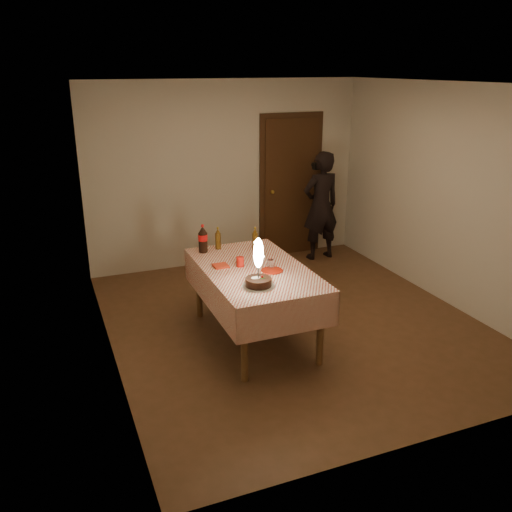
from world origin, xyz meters
The scene contains 12 objects.
ground centered at (0.00, 0.00, 0.00)m, with size 4.00×4.50×0.01m, color brown.
room_shell centered at (0.03, 0.08, 1.65)m, with size 4.04×4.54×2.62m.
dining_table centered at (-0.55, -0.18, 0.70)m, with size 1.02×1.72×0.80m.
birthday_cake centered at (-0.69, -0.65, 0.94)m, with size 0.31×0.31×0.48m.
red_plate centered at (-0.41, -0.32, 0.81)m, with size 0.22×0.22×0.01m, color red.
red_cup centered at (-0.66, -0.08, 0.85)m, with size 0.08×0.08×0.10m, color red.
clear_cup centered at (-0.39, -0.24, 0.85)m, with size 0.07×0.07×0.09m, color white.
napkin_stack centered at (-0.85, -0.02, 0.81)m, with size 0.15×0.15×0.02m, color red.
cola_bottle centered at (-0.89, 0.49, 0.96)m, with size 0.10×0.10×0.32m.
amber_bottle_left centered at (-0.70, 0.54, 0.92)m, with size 0.06×0.06×0.26m.
amber_bottle_right centered at (-0.31, 0.38, 0.92)m, with size 0.06×0.06×0.26m.
photographer centered at (1.32, 1.85, 0.81)m, with size 0.61×0.46×1.61m.
Camera 1 is at (-2.46, -5.01, 2.77)m, focal length 38.00 mm.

